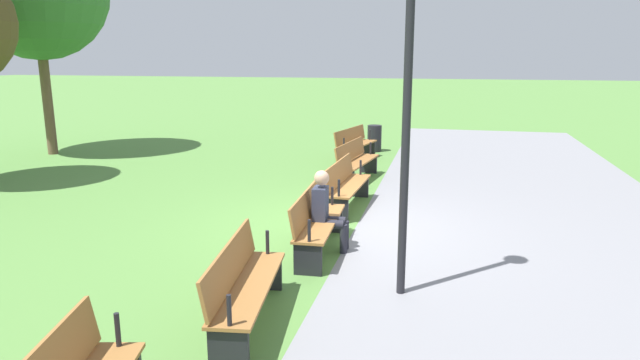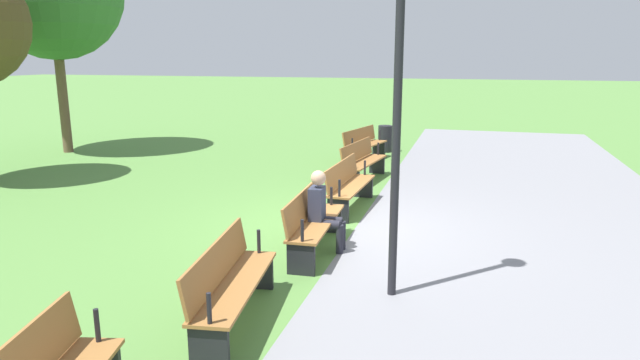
# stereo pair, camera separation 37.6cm
# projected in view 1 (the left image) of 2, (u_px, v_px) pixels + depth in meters

# --- Properties ---
(ground_plane) EXTENTS (120.00, 120.00, 0.00)m
(ground_plane) POSITION_uv_depth(u_px,v_px,m) (338.00, 227.00, 9.19)
(ground_plane) COLOR #54843D
(path_paving) EXTENTS (26.22, 5.72, 0.01)m
(path_paving) POSITION_uv_depth(u_px,v_px,m) (537.00, 241.00, 8.48)
(path_paving) COLOR gray
(path_paving) RESTS_ON ground
(bench_0) EXTENTS (2.00, 0.90, 0.89)m
(bench_0) POSITION_uv_depth(u_px,v_px,m) (354.00, 144.00, 14.83)
(bench_0) COLOR #996633
(bench_0) RESTS_ON ground
(bench_1) EXTENTS (1.99, 0.73, 0.89)m
(bench_1) POSITION_uv_depth(u_px,v_px,m) (356.00, 160.00, 12.52)
(bench_1) COLOR #996633
(bench_1) RESTS_ON ground
(bench_2) EXTENTS (1.96, 0.56, 0.89)m
(bench_2) POSITION_uv_depth(u_px,v_px,m) (346.00, 184.00, 10.23)
(bench_2) COLOR #996633
(bench_2) RESTS_ON ground
(bench_3) EXTENTS (1.96, 0.56, 0.89)m
(bench_3) POSITION_uv_depth(u_px,v_px,m) (316.00, 220.00, 7.97)
(bench_3) COLOR #996633
(bench_3) RESTS_ON ground
(bench_4) EXTENTS (1.99, 0.73, 0.89)m
(bench_4) POSITION_uv_depth(u_px,v_px,m) (243.00, 283.00, 5.78)
(bench_4) COLOR #996633
(bench_4) RESTS_ON ground
(person_seated) EXTENTS (0.34, 0.53, 1.20)m
(person_seated) POSITION_uv_depth(u_px,v_px,m) (327.00, 208.00, 7.99)
(person_seated) COLOR #2D3347
(person_seated) RESTS_ON ground
(lamp_post) EXTENTS (0.32, 0.32, 4.47)m
(lamp_post) POSITION_uv_depth(u_px,v_px,m) (410.00, 32.00, 5.98)
(lamp_post) COLOR black
(lamp_post) RESTS_ON ground
(trash_bin) EXTENTS (0.42, 0.42, 0.78)m
(trash_bin) POSITION_uv_depth(u_px,v_px,m) (374.00, 138.00, 16.35)
(trash_bin) COLOR black
(trash_bin) RESTS_ON ground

